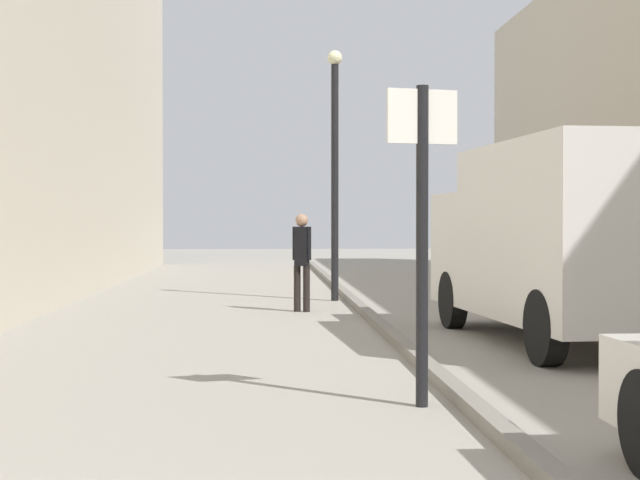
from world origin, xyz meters
TOP-DOWN VIEW (x-y plane):
  - ground_plane at (0.00, 12.00)m, footprint 80.00×80.00m
  - kerb_strip at (1.58, 12.00)m, footprint 0.16×40.00m
  - pedestrian_main_foreground at (0.58, 13.97)m, footprint 0.31×0.24m
  - delivery_van at (3.67, 9.59)m, footprint 2.42×5.33m
  - street_sign_post at (1.23, 5.66)m, footprint 0.59×0.16m
  - lamp_post at (1.30, 16.18)m, footprint 0.28×0.28m

SIDE VIEW (x-z plane):
  - ground_plane at x=0.00m, z-range 0.00..0.00m
  - kerb_strip at x=1.58m, z-range 0.00..0.12m
  - pedestrian_main_foreground at x=0.58m, z-range 0.13..1.76m
  - delivery_van at x=3.67m, z-range 0.09..2.52m
  - street_sign_post at x=1.23m, z-range 0.25..2.85m
  - lamp_post at x=1.30m, z-range 0.34..5.10m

